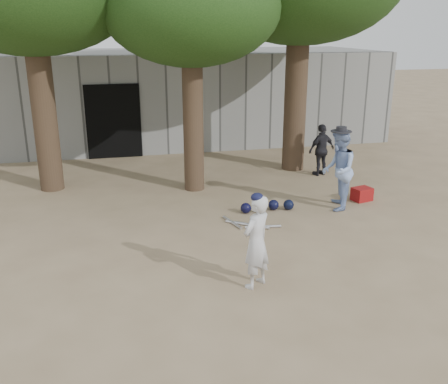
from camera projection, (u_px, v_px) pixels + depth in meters
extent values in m
plane|color=#937C5E|center=(202.00, 267.00, 8.25)|extent=(70.00, 70.00, 0.00)
imported|color=silver|center=(256.00, 242.00, 7.45)|extent=(0.64, 0.60, 1.47)
imported|color=#8BA5D7|center=(338.00, 170.00, 10.66)|extent=(0.94, 1.04, 1.74)
imported|color=black|center=(322.00, 150.00, 13.20)|extent=(0.87, 0.55, 1.38)
cube|color=maroon|center=(362.00, 194.00, 11.40)|extent=(0.49, 0.41, 0.30)
cube|color=gray|center=(153.00, 106.00, 15.17)|extent=(16.00, 0.35, 3.00)
cube|color=black|center=(114.00, 122.00, 14.86)|extent=(1.60, 0.08, 2.20)
cube|color=slate|center=(146.00, 95.00, 17.48)|extent=(16.00, 5.00, 3.00)
sphere|color=black|center=(246.00, 208.00, 10.62)|extent=(0.23, 0.23, 0.23)
sphere|color=black|center=(260.00, 207.00, 10.68)|extent=(0.23, 0.23, 0.23)
sphere|color=black|center=(274.00, 205.00, 10.81)|extent=(0.23, 0.23, 0.23)
sphere|color=black|center=(289.00, 205.00, 10.82)|extent=(0.23, 0.23, 0.23)
cylinder|color=silver|center=(232.00, 222.00, 10.08)|extent=(0.25, 0.71, 0.06)
cylinder|color=silver|center=(242.00, 224.00, 10.01)|extent=(0.61, 0.48, 0.06)
cylinder|color=silver|center=(253.00, 225.00, 9.94)|extent=(0.60, 0.49, 0.06)
cylinder|color=silver|center=(263.00, 227.00, 9.86)|extent=(0.72, 0.15, 0.06)
cylinder|color=brown|center=(40.00, 74.00, 11.40)|extent=(0.56, 0.56, 5.50)
cylinder|color=brown|center=(193.00, 86.00, 11.48)|extent=(0.48, 0.48, 5.00)
ellipsoid|color=#284C19|center=(191.00, 7.00, 10.94)|extent=(4.00, 4.00, 2.60)
cylinder|color=brown|center=(297.00, 62.00, 13.11)|extent=(0.60, 0.60, 5.80)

